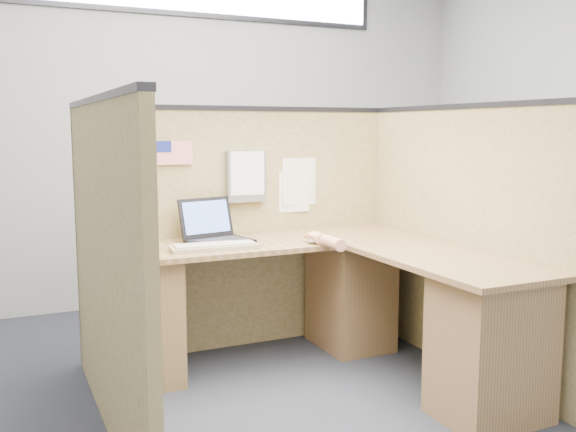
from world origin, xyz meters
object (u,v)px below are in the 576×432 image
l_desk (321,309)px  mouse (314,240)px  laptop (216,231)px  keyboard (214,247)px

l_desk → mouse: mouse is taller
laptop → mouse: laptop is taller
keyboard → l_desk: bearing=-19.6°
mouse → l_desk: bearing=-105.5°
l_desk → keyboard: keyboard is taller
l_desk → laptop: (-0.44, 0.50, 0.40)m
l_desk → mouse: size_ratio=19.21×
keyboard → mouse: size_ratio=4.87×
keyboard → mouse: mouse is taller
keyboard → mouse: (0.59, -0.06, 0.01)m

